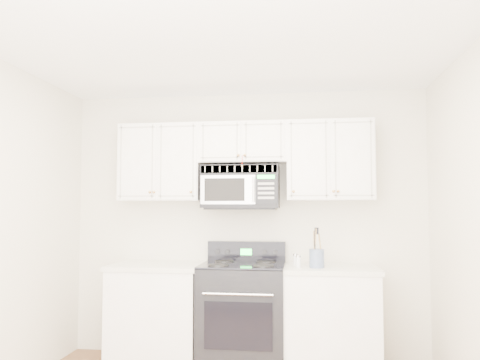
# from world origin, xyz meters

# --- Properties ---
(room) EXTENTS (3.51, 3.51, 2.61)m
(room) POSITION_xyz_m (0.00, 0.00, 1.30)
(room) COLOR brown
(room) RESTS_ON ground
(base_cabinet_left) EXTENTS (0.86, 0.65, 0.92)m
(base_cabinet_left) POSITION_xyz_m (-0.80, 1.44, 0.43)
(base_cabinet_left) COLOR white
(base_cabinet_left) RESTS_ON ground
(base_cabinet_right) EXTENTS (0.86, 0.65, 0.92)m
(base_cabinet_right) POSITION_xyz_m (0.80, 1.44, 0.43)
(base_cabinet_right) COLOR white
(base_cabinet_right) RESTS_ON ground
(range) EXTENTS (0.76, 0.70, 1.12)m
(range) POSITION_xyz_m (0.01, 1.43, 0.48)
(range) COLOR black
(range) RESTS_ON ground
(upper_cabinets) EXTENTS (2.44, 0.37, 0.75)m
(upper_cabinets) POSITION_xyz_m (0.00, 1.58, 1.93)
(upper_cabinets) COLOR white
(upper_cabinets) RESTS_ON ground
(microwave) EXTENTS (0.73, 0.42, 0.40)m
(microwave) POSITION_xyz_m (-0.03, 1.56, 1.65)
(microwave) COLOR black
(microwave) RESTS_ON ground
(utensil_crock) EXTENTS (0.13, 0.13, 0.35)m
(utensil_crock) POSITION_xyz_m (0.68, 1.34, 1.01)
(utensil_crock) COLOR slate
(utensil_crock) RESTS_ON base_cabinet_right
(shaker_salt) EXTENTS (0.05, 0.05, 0.11)m
(shaker_salt) POSITION_xyz_m (0.52, 1.33, 0.98)
(shaker_salt) COLOR silver
(shaker_salt) RESTS_ON base_cabinet_right
(shaker_pepper) EXTENTS (0.05, 0.05, 0.11)m
(shaker_pepper) POSITION_xyz_m (0.49, 1.47, 0.97)
(shaker_pepper) COLOR silver
(shaker_pepper) RESTS_ON base_cabinet_right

